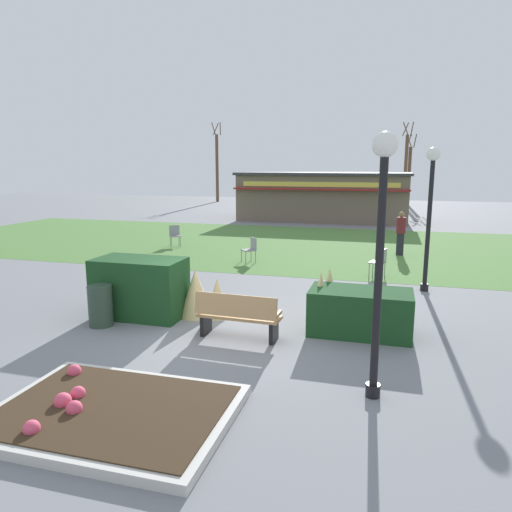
% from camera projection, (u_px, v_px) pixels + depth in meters
% --- Properties ---
extents(ground_plane, '(80.00, 80.00, 0.00)m').
position_uv_depth(ground_plane, '(218.00, 332.00, 9.93)').
color(ground_plane, slate).
extents(lawn_patch, '(36.00, 12.00, 0.01)m').
position_uv_depth(lawn_patch, '(307.00, 245.00, 20.58)').
color(lawn_patch, '#4C7A38').
rests_on(lawn_patch, ground_plane).
extents(flower_bed, '(3.27, 2.41, 0.31)m').
position_uv_depth(flower_bed, '(111.00, 412.00, 6.56)').
color(flower_bed, beige).
rests_on(flower_bed, ground_plane).
extents(park_bench, '(1.72, 0.59, 0.95)m').
position_uv_depth(park_bench, '(238.00, 316.00, 9.49)').
color(park_bench, tan).
rests_on(park_bench, ground_plane).
extents(hedge_left, '(2.02, 1.10, 1.35)m').
position_uv_depth(hedge_left, '(140.00, 288.00, 10.87)').
color(hedge_left, '#19421E').
rests_on(hedge_left, ground_plane).
extents(hedge_right, '(2.07, 1.10, 0.92)m').
position_uv_depth(hedge_right, '(360.00, 312.00, 9.78)').
color(hedge_right, '#19421E').
rests_on(hedge_right, ground_plane).
extents(ornamental_grass_behind_left, '(0.52, 0.52, 0.93)m').
position_uv_depth(ornamental_grass_behind_left, '(217.00, 298.00, 10.81)').
color(ornamental_grass_behind_left, '#D1BC7F').
rests_on(ornamental_grass_behind_left, ground_plane).
extents(ornamental_grass_behind_right, '(0.64, 0.64, 1.21)m').
position_uv_depth(ornamental_grass_behind_right, '(329.00, 294.00, 10.59)').
color(ornamental_grass_behind_right, '#D1BC7F').
rests_on(ornamental_grass_behind_right, ground_plane).
extents(ornamental_grass_behind_center, '(0.57, 0.57, 1.22)m').
position_uv_depth(ornamental_grass_behind_center, '(320.00, 300.00, 10.12)').
color(ornamental_grass_behind_center, '#D1BC7F').
rests_on(ornamental_grass_behind_center, ground_plane).
extents(ornamental_grass_behind_far, '(0.77, 0.77, 1.11)m').
position_uv_depth(ornamental_grass_behind_far, '(196.00, 293.00, 10.90)').
color(ornamental_grass_behind_far, '#D1BC7F').
rests_on(ornamental_grass_behind_far, ground_plane).
extents(lamppost_near, '(0.36, 0.36, 3.90)m').
position_uv_depth(lamppost_near, '(381.00, 235.00, 6.72)').
color(lamppost_near, black).
rests_on(lamppost_near, ground_plane).
extents(lamppost_mid, '(0.36, 0.36, 3.90)m').
position_uv_depth(lamppost_mid, '(430.00, 202.00, 12.73)').
color(lamppost_mid, black).
rests_on(lamppost_mid, ground_plane).
extents(trash_bin, '(0.52, 0.52, 0.90)m').
position_uv_depth(trash_bin, '(100.00, 306.00, 10.27)').
color(trash_bin, '#2D4233').
rests_on(trash_bin, ground_plane).
extents(food_kiosk, '(10.53, 4.12, 2.97)m').
position_uv_depth(food_kiosk, '(323.00, 196.00, 29.59)').
color(food_kiosk, '#6B5B4C').
rests_on(food_kiosk, ground_plane).
extents(cafe_chair_west, '(0.62, 0.62, 0.89)m').
position_uv_depth(cafe_chair_west, '(251.00, 248.00, 16.96)').
color(cafe_chair_west, gray).
rests_on(cafe_chair_west, ground_plane).
extents(cafe_chair_east, '(0.61, 0.61, 0.89)m').
position_uv_depth(cafe_chair_east, '(175.00, 234.00, 20.33)').
color(cafe_chair_east, gray).
rests_on(cafe_chair_east, ground_plane).
extents(cafe_chair_center, '(0.54, 0.54, 0.89)m').
position_uv_depth(cafe_chair_center, '(380.00, 260.00, 14.74)').
color(cafe_chair_center, gray).
rests_on(cafe_chair_center, ground_plane).
extents(person_strolling, '(0.34, 0.34, 1.69)m').
position_uv_depth(person_strolling, '(401.00, 233.00, 18.25)').
color(person_strolling, '#23232D').
rests_on(person_strolling, ground_plane).
extents(parked_car_west_slot, '(4.32, 2.29, 1.20)m').
position_uv_depth(parked_car_west_slot, '(287.00, 200.00, 37.93)').
color(parked_car_west_slot, '#2D6638').
rests_on(parked_car_west_slot, ground_plane).
extents(tree_left_bg, '(0.91, 0.96, 5.97)m').
position_uv_depth(tree_left_bg, '(409.00, 174.00, 40.59)').
color(tree_left_bg, brown).
rests_on(tree_left_bg, ground_plane).
extents(tree_right_bg, '(0.91, 0.96, 7.25)m').
position_uv_depth(tree_right_bg, '(217.00, 167.00, 44.32)').
color(tree_right_bg, brown).
rests_on(tree_right_bg, ground_plane).
extents(tree_center_bg, '(0.91, 0.96, 6.91)m').
position_uv_depth(tree_center_bg, '(406.00, 169.00, 40.06)').
color(tree_center_bg, brown).
rests_on(tree_center_bg, ground_plane).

